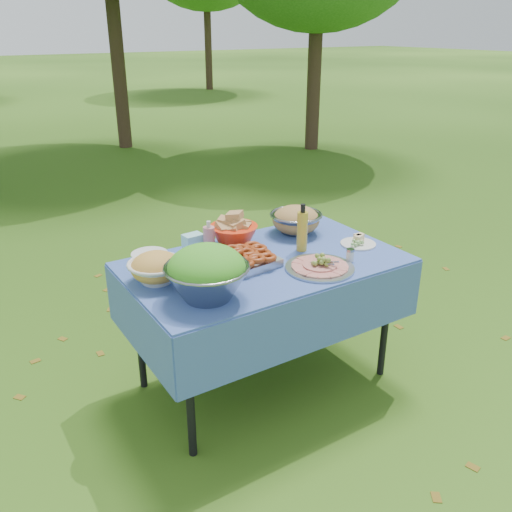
{
  "coord_description": "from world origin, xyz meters",
  "views": [
    {
      "loc": [
        -1.45,
        -2.21,
        1.92
      ],
      "look_at": [
        -0.06,
        0.0,
        0.8
      ],
      "focal_mm": 38.0,
      "sensor_mm": 36.0,
      "label": 1
    }
  ],
  "objects": [
    {
      "name": "picnic_table",
      "position": [
        0.0,
        0.0,
        0.38
      ],
      "size": [
        1.46,
        0.86,
        0.76
      ],
      "primitive_type": "cube",
      "color": "#7099D7",
      "rests_on": "ground"
    },
    {
      "name": "cheese_plate",
      "position": [
        0.58,
        -0.09,
        0.79
      ],
      "size": [
        0.26,
        0.26,
        0.06
      ],
      "primitive_type": "cylinder",
      "rotation": [
        0.0,
        0.0,
        0.35
      ],
      "color": "silver",
      "rests_on": "picnic_table"
    },
    {
      "name": "salad_bowl",
      "position": [
        -0.45,
        -0.21,
        0.89
      ],
      "size": [
        0.45,
        0.45,
        0.26
      ],
      "primitive_type": null,
      "rotation": [
        0.0,
        0.0,
        -0.17
      ],
      "color": "gray",
      "rests_on": "picnic_table"
    },
    {
      "name": "wipes_box",
      "position": [
        -0.26,
        0.34,
        0.81
      ],
      "size": [
        0.11,
        0.08,
        0.1
      ],
      "primitive_type": "cube",
      "rotation": [
        0.0,
        0.0,
        0.08
      ],
      "color": "#97E1E9",
      "rests_on": "picnic_table"
    },
    {
      "name": "bread_bowl",
      "position": [
        -0.02,
        0.28,
        0.85
      ],
      "size": [
        0.34,
        0.34,
        0.18
      ],
      "primitive_type": null,
      "rotation": [
        0.0,
        0.0,
        -0.29
      ],
      "color": "#F23614",
      "rests_on": "picnic_table"
    },
    {
      "name": "pasta_bowl_white",
      "position": [
        -0.58,
        0.07,
        0.84
      ],
      "size": [
        0.35,
        0.35,
        0.15
      ],
      "primitive_type": null,
      "rotation": [
        0.0,
        0.0,
        -0.39
      ],
      "color": "silver",
      "rests_on": "picnic_table"
    },
    {
      "name": "shaker",
      "position": [
        0.38,
        -0.24,
        0.8
      ],
      "size": [
        0.05,
        0.05,
        0.07
      ],
      "primitive_type": "cylinder",
      "rotation": [
        0.0,
        0.0,
        -0.3
      ],
      "color": "silver",
      "rests_on": "picnic_table"
    },
    {
      "name": "plate_stack",
      "position": [
        -0.53,
        0.29,
        0.79
      ],
      "size": [
        0.23,
        0.23,
        0.06
      ],
      "primitive_type": "cylinder",
      "rotation": [
        0.0,
        0.0,
        -0.23
      ],
      "color": "silver",
      "rests_on": "picnic_table"
    },
    {
      "name": "pasta_bowl_steel",
      "position": [
        0.39,
        0.26,
        0.84
      ],
      "size": [
        0.41,
        0.41,
        0.17
      ],
      "primitive_type": null,
      "rotation": [
        0.0,
        0.0,
        -0.41
      ],
      "color": "gray",
      "rests_on": "picnic_table"
    },
    {
      "name": "fried_tray",
      "position": [
        -0.15,
        -0.0,
        0.8
      ],
      "size": [
        0.38,
        0.29,
        0.08
      ],
      "primitive_type": "cube",
      "rotation": [
        0.0,
        0.0,
        0.1
      ],
      "color": "silver",
      "rests_on": "picnic_table"
    },
    {
      "name": "sanitizer_bottle",
      "position": [
        -0.19,
        0.27,
        0.85
      ],
      "size": [
        0.08,
        0.08,
        0.18
      ],
      "primitive_type": "cylinder",
      "rotation": [
        0.0,
        0.0,
        -0.26
      ],
      "color": "#CD7B82",
      "rests_on": "picnic_table"
    },
    {
      "name": "oil_bottle",
      "position": [
        0.26,
        0.02,
        0.9
      ],
      "size": [
        0.07,
        0.07,
        0.27
      ],
      "primitive_type": "cylinder",
      "rotation": [
        0.0,
        0.0,
        -0.12
      ],
      "color": "gold",
      "rests_on": "picnic_table"
    },
    {
      "name": "ground",
      "position": [
        0.0,
        0.0,
        0.0
      ],
      "size": [
        80.0,
        80.0,
        0.0
      ],
      "primitive_type": "plane",
      "color": "black",
      "rests_on": "ground"
    },
    {
      "name": "charcuterie_platter",
      "position": [
        0.18,
        -0.24,
        0.8
      ],
      "size": [
        0.38,
        0.38,
        0.08
      ],
      "primitive_type": "cylinder",
      "rotation": [
        0.0,
        0.0,
        -0.07
      ],
      "color": "#A8AAAF",
      "rests_on": "picnic_table"
    }
  ]
}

